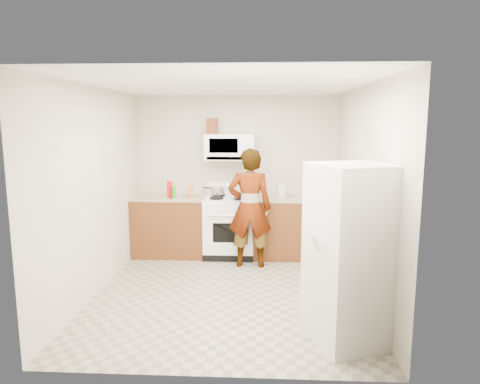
# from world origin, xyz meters

# --- Properties ---
(floor) EXTENTS (3.60, 3.60, 0.00)m
(floor) POSITION_xyz_m (0.00, 0.00, 0.00)
(floor) COLOR gray
(floor) RESTS_ON ground
(back_wall) EXTENTS (3.20, 0.02, 2.50)m
(back_wall) POSITION_xyz_m (0.00, 1.79, 1.25)
(back_wall) COLOR beige
(back_wall) RESTS_ON floor
(right_wall) EXTENTS (0.02, 3.60, 2.50)m
(right_wall) POSITION_xyz_m (1.59, 0.00, 1.25)
(right_wall) COLOR beige
(right_wall) RESTS_ON floor
(cabinet_left) EXTENTS (1.12, 0.62, 0.90)m
(cabinet_left) POSITION_xyz_m (-1.04, 1.49, 0.45)
(cabinet_left) COLOR brown
(cabinet_left) RESTS_ON floor
(counter_left) EXTENTS (1.14, 0.64, 0.03)m
(counter_left) POSITION_xyz_m (-1.04, 1.49, 0.92)
(counter_left) COLOR #9B8569
(counter_left) RESTS_ON cabinet_left
(cabinet_right) EXTENTS (0.80, 0.62, 0.90)m
(cabinet_right) POSITION_xyz_m (0.68, 1.49, 0.45)
(cabinet_right) COLOR brown
(cabinet_right) RESTS_ON floor
(counter_right) EXTENTS (0.82, 0.64, 0.03)m
(counter_right) POSITION_xyz_m (0.68, 1.49, 0.92)
(counter_right) COLOR #9B8569
(counter_right) RESTS_ON cabinet_right
(gas_range) EXTENTS (0.76, 0.65, 1.13)m
(gas_range) POSITION_xyz_m (-0.10, 1.48, 0.49)
(gas_range) COLOR white
(gas_range) RESTS_ON floor
(microwave) EXTENTS (0.76, 0.38, 0.40)m
(microwave) POSITION_xyz_m (-0.10, 1.61, 1.70)
(microwave) COLOR white
(microwave) RESTS_ON back_wall
(person) EXTENTS (0.63, 0.42, 1.72)m
(person) POSITION_xyz_m (0.23, 1.01, 0.86)
(person) COLOR tan
(person) RESTS_ON floor
(fridge) EXTENTS (0.90, 0.90, 1.70)m
(fridge) POSITION_xyz_m (1.25, -1.10, 0.85)
(fridge) COLOR silver
(fridge) RESTS_ON floor
(kettle) EXTENTS (0.16, 0.16, 0.16)m
(kettle) POSITION_xyz_m (0.73, 1.68, 1.02)
(kettle) COLOR white
(kettle) RESTS_ON counter_right
(jug) EXTENTS (0.18, 0.18, 0.24)m
(jug) POSITION_xyz_m (-0.37, 1.59, 2.02)
(jug) COLOR brown
(jug) RESTS_ON microwave
(saucepan) EXTENTS (0.26, 0.26, 0.12)m
(saucepan) POSITION_xyz_m (-0.29, 1.64, 1.01)
(saucepan) COLOR silver
(saucepan) RESTS_ON gas_range
(tray) EXTENTS (0.26, 0.18, 0.05)m
(tray) POSITION_xyz_m (0.05, 1.37, 0.96)
(tray) COLOR white
(tray) RESTS_ON gas_range
(bottle_spray) EXTENTS (0.10, 0.10, 0.26)m
(bottle_spray) POSITION_xyz_m (-1.00, 1.35, 1.07)
(bottle_spray) COLOR red
(bottle_spray) RESTS_ON counter_left
(bottle_hot_sauce) EXTENTS (0.07, 0.07, 0.18)m
(bottle_hot_sauce) POSITION_xyz_m (-0.68, 1.41, 1.03)
(bottle_hot_sauce) COLOR orange
(bottle_hot_sauce) RESTS_ON counter_left
(bottle_green_cap) EXTENTS (0.06, 0.06, 0.19)m
(bottle_green_cap) POSITION_xyz_m (-0.93, 1.30, 1.03)
(bottle_green_cap) COLOR #1B8317
(bottle_green_cap) RESTS_ON counter_left
(pot_lid) EXTENTS (0.29, 0.29, 0.01)m
(pot_lid) POSITION_xyz_m (-0.69, 1.45, 0.94)
(pot_lid) COLOR white
(pot_lid) RESTS_ON counter_left
(broom) EXTENTS (0.15, 0.24, 1.20)m
(broom) POSITION_xyz_m (1.50, 0.79, 0.61)
(broom) COLOR silver
(broom) RESTS_ON floor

